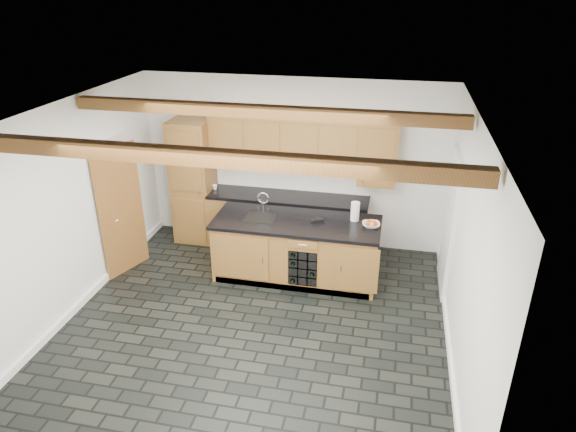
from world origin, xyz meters
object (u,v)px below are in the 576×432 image
Objects in this scene: kitchen_scale at (318,220)px; fruit_bowl at (371,225)px; island at (297,249)px; paper_towel at (355,211)px.

kitchen_scale is 0.83× the size of fruit_bowl.
fruit_bowl is (0.77, -0.01, 0.00)m from kitchen_scale.
island is 9.89× the size of fruit_bowl.
fruit_bowl reaches higher than kitchen_scale.
island is 1.18m from fruit_bowl.
kitchen_scale is at bearing 9.26° from island.
paper_towel is (-0.25, 0.18, 0.11)m from fruit_bowl.
kitchen_scale is 0.77m from fruit_bowl.
island is 1.05m from paper_towel.
fruit_bowl is at bearing -35.10° from paper_towel.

